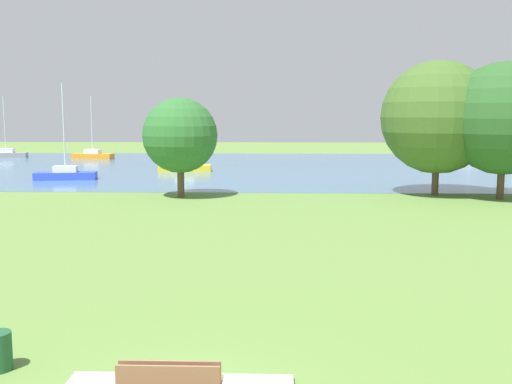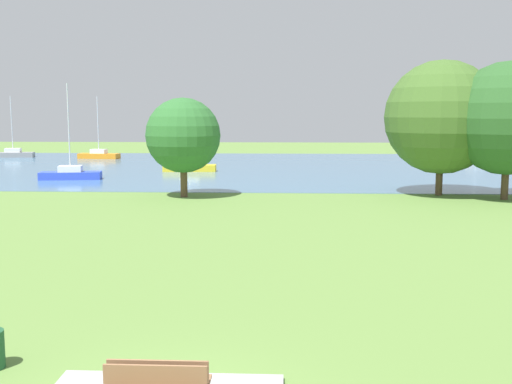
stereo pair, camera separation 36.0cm
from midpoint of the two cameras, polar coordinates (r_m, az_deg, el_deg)
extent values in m
plane|color=olive|center=(32.32, -0.87, -1.94)|extent=(160.00, 160.00, 0.00)
cube|color=brown|center=(11.37, -8.11, -17.24)|extent=(1.80, 0.48, 0.05)
cube|color=brown|center=(11.08, -8.35, -16.54)|extent=(1.80, 0.05, 0.44)
cube|color=brown|center=(10.89, -8.57, -16.99)|extent=(1.80, 0.05, 0.44)
cube|color=teal|center=(60.09, 0.81, 2.41)|extent=(140.00, 40.00, 0.02)
cube|color=gray|center=(78.76, -21.90, 3.29)|extent=(5.00, 2.38, 0.60)
cube|color=white|center=(78.73, -21.92, 3.69)|extent=(1.98, 1.42, 0.50)
cylinder|color=silver|center=(78.61, -22.03, 5.97)|extent=(0.10, 0.10, 6.76)
cube|color=blue|center=(50.66, -16.97, 1.50)|extent=(4.98, 2.25, 0.60)
cube|color=white|center=(50.61, -16.99, 2.12)|extent=(1.95, 1.37, 0.50)
cylinder|color=silver|center=(50.43, -17.13, 5.83)|extent=(0.10, 0.10, 7.05)
cube|color=orange|center=(73.42, -14.52, 3.33)|extent=(4.95, 2.10, 0.60)
cube|color=white|center=(73.39, -14.54, 3.75)|extent=(1.93, 1.32, 0.50)
cylinder|color=silver|center=(73.27, -14.62, 6.16)|extent=(0.10, 0.10, 6.67)
cube|color=yellow|center=(55.54, -6.12, 2.28)|extent=(4.87, 1.75, 0.60)
cube|color=white|center=(55.49, -6.13, 2.84)|extent=(1.86, 1.19, 0.50)
cylinder|color=silver|center=(55.36, -6.16, 5.03)|extent=(0.10, 0.10, 4.74)
cube|color=brown|center=(73.83, 20.24, 3.13)|extent=(5.03, 2.94, 0.60)
cube|color=white|center=(73.80, 20.25, 3.55)|extent=(2.05, 1.61, 0.50)
cylinder|color=silver|center=(73.69, 20.34, 5.48)|extent=(0.10, 0.10, 5.47)
cylinder|color=brown|center=(38.44, -6.58, 1.21)|extent=(0.44, 0.44, 2.26)
sphere|color=#2F6B30|center=(38.24, -6.65, 5.35)|extent=(4.72, 4.72, 4.72)
cylinder|color=brown|center=(40.83, 17.21, 1.45)|extent=(0.44, 0.44, 2.49)
sphere|color=#416528|center=(40.63, 17.42, 6.78)|extent=(7.28, 7.28, 7.28)
cylinder|color=brown|center=(40.12, 22.77, 1.15)|extent=(0.44, 0.44, 2.56)
sphere|color=#2B5927|center=(39.93, 23.04, 6.44)|extent=(6.92, 6.92, 6.92)
camera|label=1|loc=(0.18, -89.59, 0.05)|focal=42.21mm
camera|label=2|loc=(0.18, 90.41, -0.05)|focal=42.21mm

